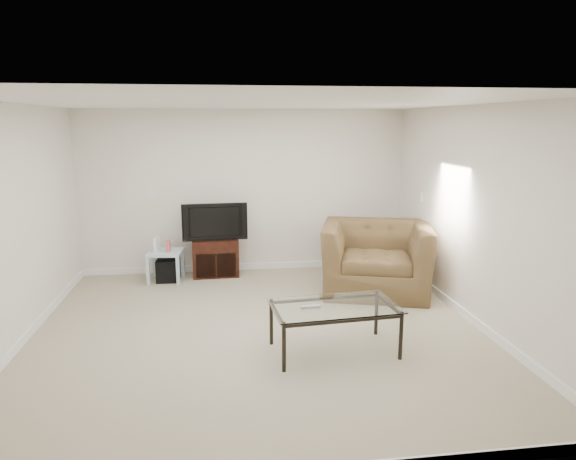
{
  "coord_description": "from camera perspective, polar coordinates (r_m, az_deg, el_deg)",
  "views": [
    {
      "loc": [
        -0.4,
        -5.4,
        2.3
      ],
      "look_at": [
        0.5,
        1.2,
        0.9
      ],
      "focal_mm": 32.0,
      "sensor_mm": 36.0,
      "label": 1
    }
  ],
  "objects": [
    {
      "name": "side_table",
      "position": [
        7.77,
        -13.42,
        -3.92
      ],
      "size": [
        0.52,
        0.52,
        0.46
      ],
      "primitive_type": null,
      "rotation": [
        0.0,
        0.0,
        -0.1
      ],
      "color": "silver",
      "rests_on": "floor"
    },
    {
      "name": "wall_right",
      "position": [
        6.22,
        20.17,
        1.41
      ],
      "size": [
        0.02,
        5.0,
        2.5
      ],
      "primitive_type": "cube",
      "color": "silver",
      "rests_on": "ground"
    },
    {
      "name": "coffee_table",
      "position": [
        5.33,
        5.13,
        -10.86
      ],
      "size": [
        1.32,
        0.82,
        0.5
      ],
      "primitive_type": null,
      "rotation": [
        0.0,
        0.0,
        0.09
      ],
      "color": "black",
      "rests_on": "floor"
    },
    {
      "name": "television",
      "position": [
        7.79,
        -8.18,
        1.03
      ],
      "size": [
        0.91,
        0.23,
        0.56
      ],
      "primitive_type": "imported",
      "rotation": [
        0.0,
        0.0,
        0.06
      ],
      "color": "black",
      "rests_on": "tv_stand"
    },
    {
      "name": "game_console",
      "position": [
        7.7,
        -14.39,
        -1.57
      ],
      "size": [
        0.08,
        0.16,
        0.21
      ],
      "primitive_type": "cube",
      "rotation": [
        0.0,
        0.0,
        -0.23
      ],
      "color": "white",
      "rests_on": "side_table"
    },
    {
      "name": "plate_right_outlet",
      "position": [
        7.57,
        15.02,
        -3.87
      ],
      "size": [
        0.02,
        0.08,
        0.12
      ],
      "primitive_type": "cube",
      "color": "white",
      "rests_on": "wall_right"
    },
    {
      "name": "plate_right_switch",
      "position": [
        7.65,
        14.54,
        3.6
      ],
      "size": [
        0.02,
        0.09,
        0.13
      ],
      "primitive_type": "cube",
      "color": "white",
      "rests_on": "wall_right"
    },
    {
      "name": "dvd_player",
      "position": [
        7.86,
        -8.1,
        -1.66
      ],
      "size": [
        0.37,
        0.26,
        0.05
      ],
      "primitive_type": "cube",
      "rotation": [
        0.0,
        0.0,
        0.04
      ],
      "color": "black",
      "rests_on": "tv_stand"
    },
    {
      "name": "game_case",
      "position": [
        7.67,
        -13.14,
        -1.68
      ],
      "size": [
        0.05,
        0.13,
        0.18
      ],
      "primitive_type": "cube",
      "rotation": [
        0.0,
        0.0,
        -0.03
      ],
      "color": "#CC4C4C",
      "rests_on": "side_table"
    },
    {
      "name": "recliner",
      "position": [
        7.13,
        9.8,
        -1.82
      ],
      "size": [
        1.66,
        1.31,
        1.27
      ],
      "primitive_type": "imported",
      "rotation": [
        0.0,
        0.0,
        -0.29
      ],
      "color": "#492C1F",
      "rests_on": "floor"
    },
    {
      "name": "subwoofer",
      "position": [
        7.81,
        -13.16,
        -4.35
      ],
      "size": [
        0.33,
        0.33,
        0.33
      ],
      "primitive_type": "cube",
      "rotation": [
        0.0,
        0.0,
        -0.03
      ],
      "color": "black",
      "rests_on": "floor"
    },
    {
      "name": "wall_back",
      "position": [
        7.98,
        -4.84,
        4.27
      ],
      "size": [
        5.0,
        0.02,
        2.5
      ],
      "primitive_type": "cube",
      "color": "silver",
      "rests_on": "ground"
    },
    {
      "name": "wall_left",
      "position": [
        5.89,
        -28.5,
        0.13
      ],
      "size": [
        0.02,
        5.0,
        2.5
      ],
      "primitive_type": "cube",
      "color": "silver",
      "rests_on": "ground"
    },
    {
      "name": "tv_stand",
      "position": [
        7.94,
        -8.06,
        -2.94
      ],
      "size": [
        0.7,
        0.5,
        0.57
      ],
      "primitive_type": null,
      "rotation": [
        0.0,
        0.0,
        0.04
      ],
      "color": "black",
      "rests_on": "floor"
    },
    {
      "name": "ceiling",
      "position": [
        5.42,
        -3.63,
        13.95
      ],
      "size": [
        5.0,
        5.0,
        0.0
      ],
      "primitive_type": "plane",
      "color": "white",
      "rests_on": "ground"
    },
    {
      "name": "plate_back",
      "position": [
        8.02,
        -14.9,
        3.95
      ],
      "size": [
        0.12,
        0.02,
        0.12
      ],
      "primitive_type": "cube",
      "color": "white",
      "rests_on": "wall_back"
    },
    {
      "name": "remote",
      "position": [
        5.15,
        2.48,
        -8.51
      ],
      "size": [
        0.2,
        0.06,
        0.02
      ],
      "primitive_type": "cube",
      "rotation": [
        0.0,
        0.0,
        0.04
      ],
      "color": "#B2B2B7",
      "rests_on": "coffee_table"
    },
    {
      "name": "floor",
      "position": [
        5.88,
        -3.3,
        -11.17
      ],
      "size": [
        5.0,
        5.0,
        0.0
      ],
      "primitive_type": "plane",
      "color": "tan",
      "rests_on": "ground"
    }
  ]
}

